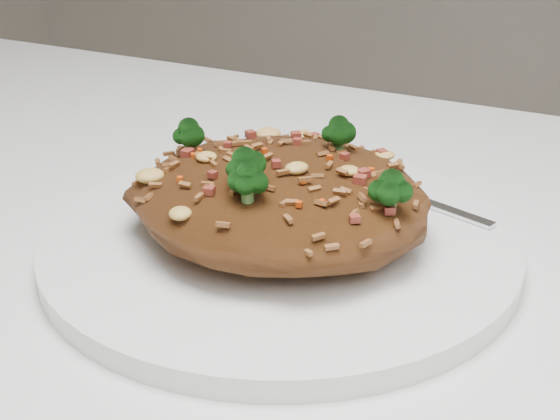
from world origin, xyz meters
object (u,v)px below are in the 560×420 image
object	(u,v)px
plate	(280,242)
fork	(398,193)
dining_table	(251,414)
fried_rice	(280,186)

from	to	relation	value
plate	fork	xyz separation A→B (m)	(0.05, 0.09, 0.01)
dining_table	plate	xyz separation A→B (m)	(-0.00, 0.05, 0.10)
plate	fried_rice	distance (m)	0.04
fried_rice	fork	xyz separation A→B (m)	(0.05, 0.09, -0.03)
plate	fried_rice	size ratio (longest dim) A/B	1.58
fried_rice	dining_table	bearing A→B (deg)	-85.32
dining_table	fork	xyz separation A→B (m)	(0.04, 0.13, 0.11)
dining_table	fork	bearing A→B (deg)	72.06
plate	fried_rice	bearing A→B (deg)	-61.34
fried_rice	fork	world-z (taller)	fried_rice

